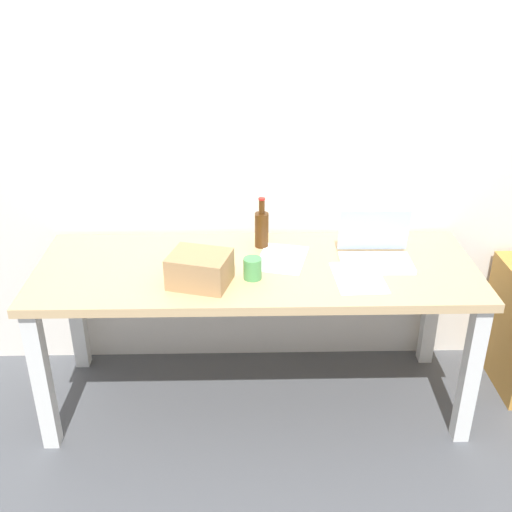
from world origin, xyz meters
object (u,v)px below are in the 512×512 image
Objects in this scene: laptop_right at (375,251)px; coffee_mug at (253,268)px; desk at (256,284)px; cardboard_box at (200,269)px; beer_bottle at (262,228)px; computer_mouse at (192,251)px.

laptop_right reaches higher than coffee_mug.
cardboard_box reaches higher than desk.
coffee_mug is at bearing -98.57° from desk.
desk is at bearing -98.56° from beer_bottle.
computer_mouse is (-0.33, -0.09, -0.08)m from beer_bottle.
beer_bottle is 0.46m from cardboard_box.
coffee_mug is at bearing -31.13° from computer_mouse.
cardboard_box is (-0.24, -0.16, 0.16)m from desk.
beer_bottle is at bearing 23.83° from computer_mouse.
desk is at bearing 81.43° from coffee_mug.
computer_mouse is (-0.30, 0.12, 0.11)m from desk.
computer_mouse is 1.05× the size of coffee_mug.
cardboard_box is at bearing -69.31° from computer_mouse.
laptop_right reaches higher than desk.
laptop_right is 0.54m from beer_bottle.
desk is 0.57m from laptop_right.
beer_bottle is at bearing 53.38° from cardboard_box.
computer_mouse is 0.37m from coffee_mug.
beer_bottle reaches higher than desk.
laptop_right is (0.55, 0.04, 0.14)m from desk.
cardboard_box is 0.23m from coffee_mug.
beer_bottle is at bearing 81.43° from coffee_mug.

